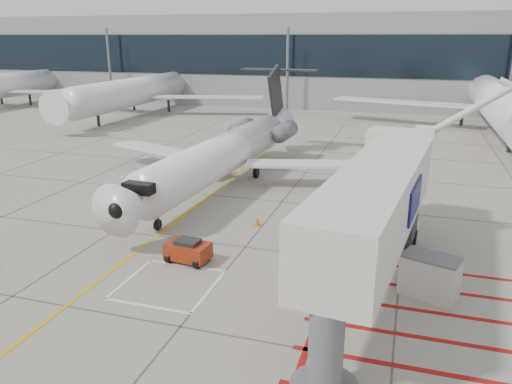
% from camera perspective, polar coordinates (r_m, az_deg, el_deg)
% --- Properties ---
extents(ground_plane, '(260.00, 260.00, 0.00)m').
position_cam_1_polar(ground_plane, '(23.45, -4.40, -10.07)').
color(ground_plane, gray).
rests_on(ground_plane, ground).
extents(regional_jet, '(26.02, 32.02, 8.05)m').
position_cam_1_polar(regional_jet, '(34.64, -5.36, 6.05)').
color(regional_jet, white).
rests_on(regional_jet, ground_plane).
extents(jet_bridge, '(11.25, 20.00, 7.62)m').
position_cam_1_polar(jet_bridge, '(20.94, 13.31, -2.58)').
color(jet_bridge, silver).
rests_on(jet_bridge, ground_plane).
extents(pushback_tug, '(2.26, 1.55, 1.24)m').
position_cam_1_polar(pushback_tug, '(25.21, -7.78, -6.58)').
color(pushback_tug, maroon).
rests_on(pushback_tug, ground_plane).
extents(baggage_cart, '(2.47, 2.06, 1.33)m').
position_cam_1_polar(baggage_cart, '(29.52, 9.26, -2.90)').
color(baggage_cart, '#59595E').
rests_on(baggage_cart, ground_plane).
extents(ground_power_unit, '(2.65, 2.05, 1.85)m').
position_cam_1_polar(ground_power_unit, '(23.02, 19.25, -9.05)').
color(ground_power_unit, '#B8B4AF').
rests_on(ground_power_unit, ground_plane).
extents(cone_nose, '(0.40, 0.40, 0.55)m').
position_cam_1_polar(cone_nose, '(29.70, 0.13, -3.34)').
color(cone_nose, orange).
rests_on(cone_nose, ground_plane).
extents(cone_side, '(0.33, 0.33, 0.45)m').
position_cam_1_polar(cone_side, '(26.77, 5.51, -5.94)').
color(cone_side, red).
rests_on(cone_side, ground_plane).
extents(terminal_building, '(180.00, 28.00, 14.00)m').
position_cam_1_polar(terminal_building, '(89.40, 19.15, 14.05)').
color(terminal_building, gray).
rests_on(terminal_building, ground_plane).
extents(terminal_glass_band, '(180.00, 0.10, 6.00)m').
position_cam_1_polar(terminal_glass_band, '(75.33, 19.45, 14.33)').
color(terminal_glass_band, black).
rests_on(terminal_glass_band, ground_plane).
extents(bg_aircraft_a, '(34.71, 38.57, 11.57)m').
position_cam_1_polar(bg_aircraft_a, '(90.24, -27.02, 12.39)').
color(bg_aircraft_a, silver).
rests_on(bg_aircraft_a, ground_plane).
extents(bg_aircraft_b, '(34.98, 38.87, 11.66)m').
position_cam_1_polar(bg_aircraft_b, '(75.34, -12.85, 13.21)').
color(bg_aircraft_b, silver).
rests_on(bg_aircraft_b, ground_plane).
extents(bg_aircraft_c, '(38.46, 42.73, 12.82)m').
position_cam_1_polar(bg_aircraft_c, '(66.12, 25.96, 11.90)').
color(bg_aircraft_c, silver).
rests_on(bg_aircraft_c, ground_plane).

